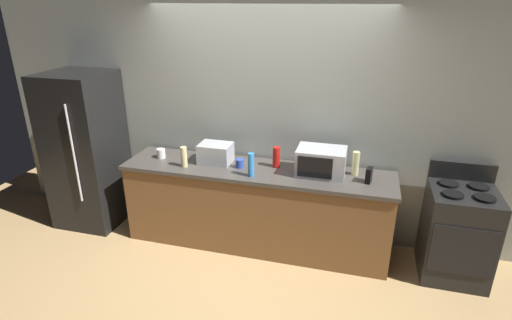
# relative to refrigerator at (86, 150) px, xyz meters

# --- Properties ---
(ground_plane) EXTENTS (8.00, 8.00, 0.00)m
(ground_plane) POSITION_rel_refrigerator_xyz_m (2.05, -0.40, -0.90)
(ground_plane) COLOR tan
(back_wall) EXTENTS (6.40, 0.10, 2.70)m
(back_wall) POSITION_rel_refrigerator_xyz_m (2.05, 0.41, 0.45)
(back_wall) COLOR #9EA399
(back_wall) RESTS_ON ground_plane
(counter_run) EXTENTS (2.84, 0.64, 0.90)m
(counter_run) POSITION_rel_refrigerator_xyz_m (2.05, 0.00, -0.45)
(counter_run) COLOR brown
(counter_run) RESTS_ON ground_plane
(refrigerator) EXTENTS (0.72, 0.73, 1.80)m
(refrigerator) POSITION_rel_refrigerator_xyz_m (0.00, 0.00, 0.00)
(refrigerator) COLOR black
(refrigerator) RESTS_ON ground_plane
(stove_range) EXTENTS (0.60, 0.61, 1.08)m
(stove_range) POSITION_rel_refrigerator_xyz_m (4.05, 0.00, -0.44)
(stove_range) COLOR black
(stove_range) RESTS_ON ground_plane
(microwave) EXTENTS (0.48, 0.35, 0.27)m
(microwave) POSITION_rel_refrigerator_xyz_m (2.71, 0.05, 0.13)
(microwave) COLOR #B7BABF
(microwave) RESTS_ON counter_run
(toaster_oven) EXTENTS (0.34, 0.26, 0.21)m
(toaster_oven) POSITION_rel_refrigerator_xyz_m (1.58, 0.06, 0.10)
(toaster_oven) COLOR #B7BABF
(toaster_oven) RESTS_ON counter_run
(cordless_phone) EXTENTS (0.07, 0.12, 0.15)m
(cordless_phone) POSITION_rel_refrigerator_xyz_m (3.18, -0.03, 0.07)
(cordless_phone) COLOR black
(cordless_phone) RESTS_ON counter_run
(bottle_hot_sauce) EXTENTS (0.08, 0.08, 0.22)m
(bottle_hot_sauce) POSITION_rel_refrigerator_xyz_m (2.24, 0.11, 0.11)
(bottle_hot_sauce) COLOR red
(bottle_hot_sauce) RESTS_ON counter_run
(bottle_vinegar) EXTENTS (0.07, 0.07, 0.24)m
(bottle_vinegar) POSITION_rel_refrigerator_xyz_m (3.04, 0.13, 0.12)
(bottle_vinegar) COLOR beige
(bottle_vinegar) RESTS_ON counter_run
(bottle_spray_cleaner) EXTENTS (0.06, 0.06, 0.24)m
(bottle_spray_cleaner) POSITION_rel_refrigerator_xyz_m (2.05, -0.19, 0.12)
(bottle_spray_cleaner) COLOR #338CE5
(bottle_spray_cleaner) RESTS_ON counter_run
(bottle_hand_soap) EXTENTS (0.07, 0.07, 0.22)m
(bottle_hand_soap) POSITION_rel_refrigerator_xyz_m (1.31, -0.14, 0.11)
(bottle_hand_soap) COLOR beige
(bottle_hand_soap) RESTS_ON counter_run
(mug_white) EXTENTS (0.09, 0.09, 0.10)m
(mug_white) POSITION_rel_refrigerator_xyz_m (0.95, 0.03, 0.05)
(mug_white) COLOR white
(mug_white) RESTS_ON counter_run
(mug_blue) EXTENTS (0.09, 0.09, 0.09)m
(mug_blue) POSITION_rel_refrigerator_xyz_m (1.87, -0.01, 0.05)
(mug_blue) COLOR #2D4CB2
(mug_blue) RESTS_ON counter_run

